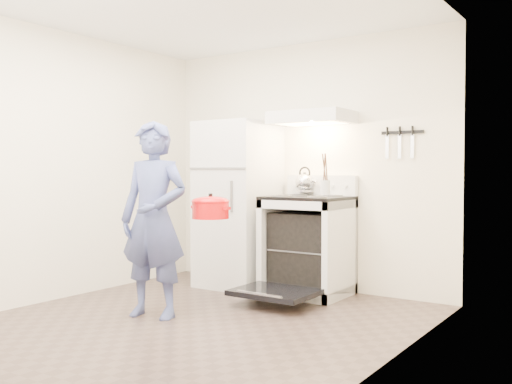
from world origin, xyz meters
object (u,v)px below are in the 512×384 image
tea_kettle (305,181)px  refrigerator (238,204)px  dutch_oven (211,210)px  person (154,219)px  stove_body (308,247)px

tea_kettle → refrigerator: bearing=-160.6°
refrigerator → dutch_oven: refrigerator is taller
refrigerator → person: 1.44m
person → dutch_oven: size_ratio=4.20×
refrigerator → dutch_oven: (0.48, -1.06, 0.02)m
stove_body → dutch_oven: 1.20m
person → dutch_oven: person is taller
refrigerator → dutch_oven: size_ratio=4.47×
stove_body → tea_kettle: (-0.15, 0.21, 0.63)m
person → dutch_oven: bearing=36.8°
tea_kettle → person: size_ratio=0.18×
stove_body → person: 1.61m
stove_body → tea_kettle: size_ratio=3.22×
refrigerator → person: (0.18, -1.42, -0.05)m
refrigerator → stove_body: refrigerator is taller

